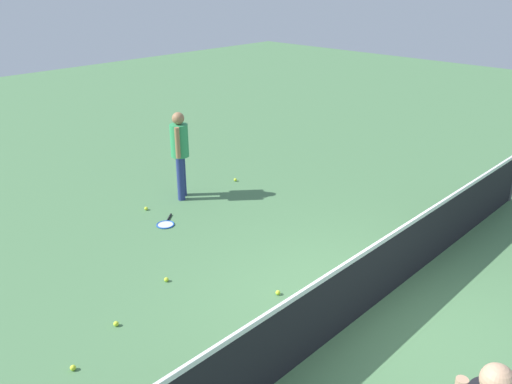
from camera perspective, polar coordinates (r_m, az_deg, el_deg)
The scene contains 10 objects.
ground_plane at distance 7.27m, azimuth 11.69°, elevation -12.37°, with size 40.00×40.00×0.00m, color #4C7A4C.
court_net at distance 6.99m, azimuth 12.02°, elevation -9.00°, with size 10.09×0.09×1.07m.
player_near_side at distance 10.16m, azimuth -8.17°, elevation 4.67°, with size 0.48×0.48×1.70m.
tennis_racket_near_player at distance 9.45m, azimuth -9.64°, elevation -3.39°, with size 0.56×0.50×0.03m.
tennis_ball_near_player at distance 7.80m, azimuth -9.58°, elevation -9.23°, with size 0.07×0.07×0.07m, color #C6E033.
tennis_ball_by_net at distance 6.55m, azimuth -19.01°, elevation -17.37°, with size 0.07×0.07×0.07m, color #C6E033.
tennis_ball_midcourt at distance 10.06m, azimuth -11.68°, elevation -1.74°, with size 0.07×0.07×0.07m, color #C6E033.
tennis_ball_baseline at distance 7.42m, azimuth 2.36°, elevation -10.72°, with size 0.07×0.07×0.07m, color #C6E033.
tennis_ball_stray_left at distance 11.20m, azimuth -2.23°, elevation 1.32°, with size 0.07×0.07×0.07m, color #C6E033.
tennis_ball_stray_right at distance 7.07m, azimuth -14.76°, elevation -13.49°, with size 0.07×0.07×0.07m, color #C6E033.
Camera 1 is at (5.20, 2.97, 4.12)m, focal length 37.35 mm.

